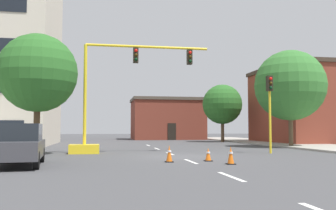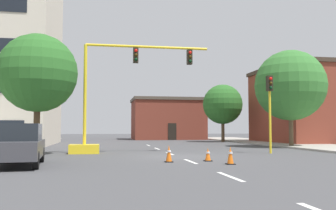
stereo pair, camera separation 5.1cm
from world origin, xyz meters
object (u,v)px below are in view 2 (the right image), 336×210
object	(u,v)px
traffic_light_pole_right	(270,96)
tree_right_far	(223,104)
tree_left_near	(38,73)
sedan_dark_gray_near_left	(18,144)
tree_right_mid	(290,85)
traffic_signal_gantry	(103,117)
traffic_cone_roadside_b	(169,154)
traffic_cone_roadside_c	(230,155)
traffic_cone_roadside_a	(208,155)

from	to	relation	value
traffic_light_pole_right	tree_right_far	world-z (taller)	tree_right_far
tree_left_near	sedan_dark_gray_near_left	xyz separation A→B (m)	(0.35, -6.29, -3.86)
tree_left_near	tree_right_mid	bearing A→B (deg)	16.80
traffic_signal_gantry	tree_right_mid	size ratio (longest dim) A/B	1.09
traffic_cone_roadside_b	traffic_cone_roadside_c	size ratio (longest dim) A/B	1.00
tree_right_far	traffic_cone_roadside_b	bearing A→B (deg)	-113.76
sedan_dark_gray_near_left	traffic_cone_roadside_b	xyz separation A→B (m)	(6.42, 0.61, -0.51)
traffic_signal_gantry	traffic_cone_roadside_b	world-z (taller)	traffic_signal_gantry
sedan_dark_gray_near_left	traffic_light_pole_right	bearing A→B (deg)	21.36
tree_right_mid	tree_left_near	xyz separation A→B (m)	(-18.91, -5.71, -0.31)
tree_right_far	tree_left_near	bearing A→B (deg)	-133.92
tree_left_near	traffic_cone_roadside_b	distance (m)	9.86
traffic_cone_roadside_b	traffic_cone_roadside_c	xyz separation A→B (m)	(2.41, -1.49, 0.00)
traffic_light_pole_right	tree_left_near	distance (m)	14.05
traffic_light_pole_right	tree_right_far	size ratio (longest dim) A/B	0.74
traffic_cone_roadside_a	traffic_cone_roadside_c	bearing A→B (deg)	-72.92
tree_right_mid	tree_right_far	xyz separation A→B (m)	(-1.83, 12.03, -0.82)
tree_right_mid	traffic_cone_roadside_b	size ratio (longest dim) A/B	10.22
sedan_dark_gray_near_left	traffic_cone_roadside_a	distance (m)	8.38
traffic_signal_gantry	tree_left_near	bearing A→B (deg)	-166.53
traffic_light_pole_right	traffic_cone_roadside_c	distance (m)	8.44
traffic_light_pole_right	tree_left_near	world-z (taller)	tree_left_near
tree_right_far	traffic_cone_roadside_a	xyz separation A→B (m)	(-8.41, -23.23, -3.93)
tree_right_mid	tree_left_near	world-z (taller)	tree_right_mid
traffic_light_pole_right	traffic_cone_roadside_c	bearing A→B (deg)	-127.59
traffic_cone_roadside_b	traffic_cone_roadside_c	bearing A→B (deg)	-31.66
traffic_cone_roadside_a	tree_right_far	bearing A→B (deg)	70.10
traffic_cone_roadside_a	traffic_cone_roadside_b	bearing A→B (deg)	-174.28
traffic_light_pole_right	tree_right_far	bearing A→B (deg)	80.53
traffic_cone_roadside_c	traffic_cone_roadside_a	bearing A→B (deg)	107.08
tree_right_far	traffic_cone_roadside_c	bearing A→B (deg)	-107.59
tree_right_mid	traffic_cone_roadside_c	xyz separation A→B (m)	(-9.73, -12.88, -4.67)
tree_left_near	traffic_signal_gantry	bearing A→B (deg)	13.47
traffic_light_pole_right	traffic_cone_roadside_c	size ratio (longest dim) A/B	6.15
tree_left_near	sedan_dark_gray_near_left	size ratio (longest dim) A/B	1.52
traffic_light_pole_right	sedan_dark_gray_near_left	world-z (taller)	traffic_light_pole_right
tree_left_near	traffic_cone_roadside_b	world-z (taller)	tree_left_near
tree_left_near	traffic_light_pole_right	bearing A→B (deg)	-3.96
tree_right_far	tree_left_near	size ratio (longest dim) A/B	0.92
tree_right_mid	traffic_cone_roadside_c	bearing A→B (deg)	-127.06
traffic_light_pole_right	traffic_cone_roadside_c	xyz separation A→B (m)	(-4.78, -6.20, -3.15)
tree_left_near	sedan_dark_gray_near_left	world-z (taller)	tree_left_near
traffic_light_pole_right	tree_left_near	bearing A→B (deg)	176.04
traffic_signal_gantry	traffic_cone_roadside_c	distance (m)	9.90
tree_left_near	traffic_cone_roadside_a	bearing A→B (deg)	-32.35
tree_right_far	traffic_cone_roadside_b	distance (m)	25.87
tree_left_near	traffic_cone_roadside_b	size ratio (longest dim) A/B	9.05
traffic_signal_gantry	traffic_cone_roadside_a	world-z (taller)	traffic_signal_gantry
sedan_dark_gray_near_left	traffic_signal_gantry	bearing A→B (deg)	64.62
traffic_cone_roadside_a	traffic_signal_gantry	bearing A→B (deg)	127.54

